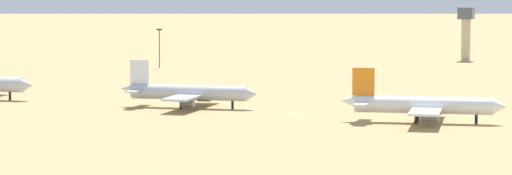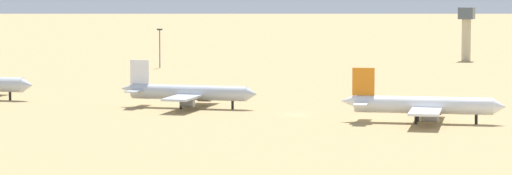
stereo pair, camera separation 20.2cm
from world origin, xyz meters
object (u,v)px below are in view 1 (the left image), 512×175
at_px(parked_jet_orange_4, 422,105).
at_px(light_pole_west, 159,45).
at_px(control_tower, 466,28).
at_px(parked_jet_white_3, 187,93).

relative_size(parked_jet_orange_4, light_pole_west, 2.60).
distance_m(control_tower, light_pole_west, 110.37).
bearing_deg(light_pole_west, control_tower, 39.15).
relative_size(parked_jet_white_3, light_pole_west, 2.52).
bearing_deg(parked_jet_orange_4, parked_jet_white_3, 161.22).
relative_size(parked_jet_white_3, control_tower, 1.71).
bearing_deg(parked_jet_white_3, light_pole_west, 112.29).
bearing_deg(control_tower, parked_jet_white_3, -98.93).
distance_m(parked_jet_orange_4, control_tower, 190.20).
xyz_separation_m(control_tower, light_pole_west, (-85.54, -69.65, -3.77)).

